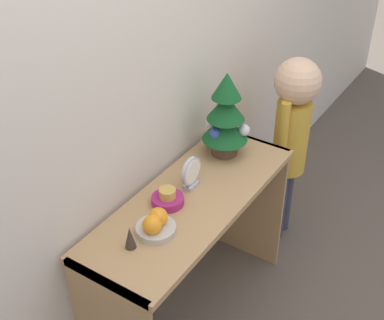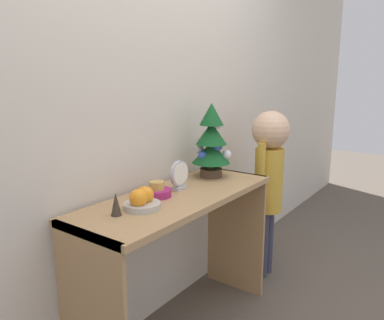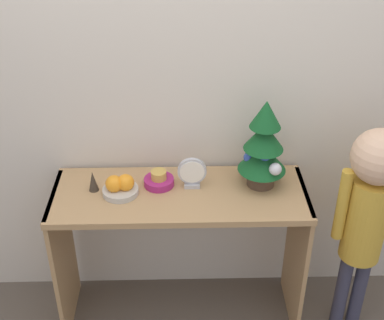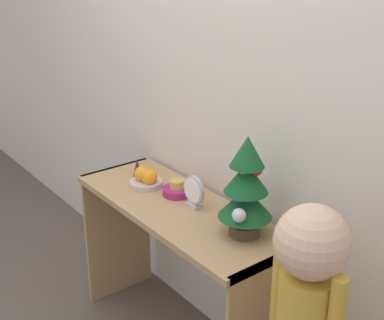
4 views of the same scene
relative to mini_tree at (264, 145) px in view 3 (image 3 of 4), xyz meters
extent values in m
cube|color=beige|center=(-0.37, 0.20, 0.27)|extent=(7.00, 0.05, 2.50)
cube|color=tan|center=(-0.37, -0.06, -0.22)|extent=(1.16, 0.43, 0.03)
cube|color=tan|center=(-0.94, -0.06, -0.59)|extent=(0.02, 0.40, 0.77)
cube|color=tan|center=(0.20, -0.06, -0.59)|extent=(0.02, 0.40, 0.77)
cylinder|color=#4C3828|center=(0.00, 0.00, -0.18)|extent=(0.13, 0.13, 0.05)
cylinder|color=brown|center=(0.00, 0.00, -0.14)|extent=(0.02, 0.02, 0.04)
cone|color=#145123|center=(0.00, 0.00, -0.06)|extent=(0.22, 0.22, 0.13)
cone|color=#145123|center=(0.00, 0.00, 0.04)|extent=(0.18, 0.18, 0.13)
cone|color=#145123|center=(0.00, 0.00, 0.15)|extent=(0.14, 0.14, 0.13)
sphere|color=red|center=(0.03, 0.02, 0.08)|extent=(0.05, 0.05, 0.05)
sphere|color=#2D4CA8|center=(-0.06, 0.02, -0.08)|extent=(0.06, 0.06, 0.06)
sphere|color=silver|center=(-0.02, 0.07, -0.05)|extent=(0.05, 0.05, 0.05)
sphere|color=silver|center=(0.05, -0.08, -0.08)|extent=(0.06, 0.06, 0.06)
sphere|color=silver|center=(0.01, -0.03, 0.10)|extent=(0.05, 0.05, 0.05)
sphere|color=#2D4CA8|center=(0.00, -0.04, -0.02)|extent=(0.06, 0.06, 0.06)
cylinder|color=#B7B2A8|center=(-0.64, -0.06, -0.19)|extent=(0.16, 0.16, 0.03)
sphere|color=orange|center=(-0.61, -0.05, -0.15)|extent=(0.08, 0.08, 0.08)
sphere|color=orange|center=(-0.66, -0.06, -0.15)|extent=(0.08, 0.08, 0.08)
cylinder|color=#9E2366|center=(-0.47, 0.00, -0.19)|extent=(0.14, 0.14, 0.03)
cylinder|color=gold|center=(-0.47, 0.00, -0.15)|extent=(0.07, 0.07, 0.04)
cube|color=#B2B2B7|center=(-0.32, -0.01, -0.20)|extent=(0.07, 0.04, 0.02)
cylinder|color=#B2B2B7|center=(-0.32, -0.01, -0.12)|extent=(0.13, 0.02, 0.13)
cylinder|color=white|center=(-0.32, -0.02, -0.12)|extent=(0.11, 0.00, 0.11)
cone|color=#382D23|center=(-0.76, -0.03, -0.16)|extent=(0.05, 0.05, 0.10)
cylinder|color=#38384C|center=(0.42, -0.15, -0.75)|extent=(0.07, 0.07, 0.47)
cylinder|color=#38384C|center=(0.50, -0.15, -0.75)|extent=(0.07, 0.07, 0.47)
cylinder|color=gold|center=(0.46, -0.15, -0.30)|extent=(0.19, 0.19, 0.42)
sphere|color=#E0B28E|center=(0.46, -0.15, 0.03)|extent=(0.24, 0.24, 0.24)
cylinder|color=gold|center=(0.34, -0.15, -0.22)|extent=(0.05, 0.05, 0.36)
camera|label=1|loc=(-1.90, -1.05, 1.22)|focal=50.00mm
camera|label=2|loc=(-1.76, -1.14, 0.34)|focal=35.00mm
camera|label=3|loc=(-0.37, -2.02, 1.20)|focal=50.00mm
camera|label=4|loc=(1.38, -1.33, 0.89)|focal=50.00mm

